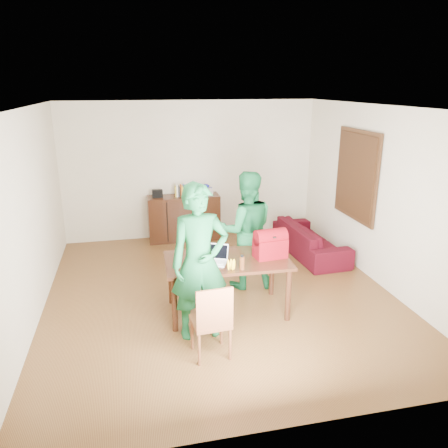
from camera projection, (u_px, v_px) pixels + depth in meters
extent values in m
cube|color=#4C2A13|center=(220.00, 297.00, 6.54)|extent=(5.00, 5.50, 0.10)
cube|color=white|center=(219.00, 103.00, 5.68)|extent=(5.00, 5.50, 0.10)
cube|color=beige|center=(191.00, 170.00, 8.71)|extent=(5.00, 0.10, 2.70)
cube|color=beige|center=(291.00, 298.00, 3.50)|extent=(5.00, 0.10, 2.70)
cube|color=beige|center=(25.00, 218.00, 5.59)|extent=(0.10, 5.50, 2.70)
cube|color=beige|center=(383.00, 197.00, 6.63)|extent=(0.10, 5.50, 2.70)
cube|color=#3F2614|center=(356.00, 175.00, 7.20)|extent=(0.04, 1.28, 1.48)
cube|color=#4F3117|center=(355.00, 175.00, 7.19)|extent=(0.01, 1.18, 1.36)
cube|color=black|center=(184.00, 218.00, 8.68)|extent=(1.40, 0.45, 0.90)
cube|color=black|center=(157.00, 194.00, 8.41)|extent=(0.20, 0.14, 0.14)
cube|color=#B5B5BF|center=(206.00, 191.00, 8.61)|extent=(0.24, 0.22, 0.14)
ellipsoid|color=#171A9B|center=(206.00, 186.00, 8.58)|extent=(0.14, 0.14, 0.07)
cube|color=black|center=(227.00, 261.00, 5.80)|extent=(1.67, 0.98, 0.04)
cylinder|color=black|center=(175.00, 305.00, 5.43)|extent=(0.07, 0.07, 0.73)
cylinder|color=black|center=(288.00, 295.00, 5.68)|extent=(0.07, 0.07, 0.73)
cylinder|color=black|center=(171.00, 279.00, 6.15)|extent=(0.07, 0.07, 0.73)
cylinder|color=black|center=(272.00, 272.00, 6.40)|extent=(0.07, 0.07, 0.73)
cube|color=brown|center=(211.00, 322.00, 4.93)|extent=(0.45, 0.43, 0.05)
cube|color=brown|center=(215.00, 309.00, 4.69)|extent=(0.41, 0.06, 0.47)
imported|color=#13552B|center=(200.00, 262.00, 5.19)|extent=(0.73, 0.51, 1.93)
imported|color=#166535|center=(246.00, 230.00, 6.54)|extent=(0.92, 0.75, 1.79)
cube|color=white|center=(214.00, 263.00, 5.66)|extent=(0.38, 0.33, 0.02)
cube|color=black|center=(214.00, 255.00, 5.62)|extent=(0.32, 0.20, 0.20)
cylinder|color=#502712|center=(242.00, 262.00, 5.45)|extent=(0.08, 0.08, 0.19)
cube|color=maroon|center=(270.00, 246.00, 5.82)|extent=(0.45, 0.29, 0.31)
imported|color=#390907|center=(310.00, 239.00, 7.98)|extent=(0.83, 1.91, 0.55)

